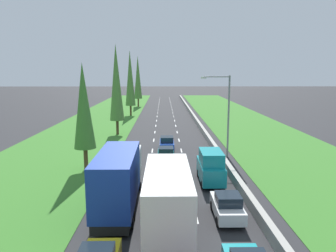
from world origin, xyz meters
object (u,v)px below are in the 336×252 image
at_px(blue_box_truck_left_lane, 119,178).
at_px(teal_hatchback_centre_lane, 166,155).
at_px(poplar_tree_third, 116,83).
at_px(white_hatchback_right_lane, 227,206).
at_px(blue_hatchback_centre_lane, 167,143).
at_px(teal_van_right_lane, 211,167).
at_px(poplar_tree_second, 84,106).
at_px(poplar_tree_fourth, 130,78).
at_px(street_light_mast, 225,110).
at_px(white_box_truck_centre_lane, 168,200).
at_px(green_hatchback_centre_lane, 167,172).
at_px(poplar_tree_fifth, 138,78).

distance_m(blue_box_truck_left_lane, teal_hatchback_centre_lane, 11.74).
bearing_deg(poplar_tree_third, white_hatchback_right_lane, -68.76).
distance_m(teal_hatchback_centre_lane, blue_hatchback_centre_lane, 5.57).
bearing_deg(teal_van_right_lane, poplar_tree_second, 162.28).
xyz_separation_m(poplar_tree_second, poplar_tree_fourth, (0.38, 39.26, 1.80)).
bearing_deg(teal_van_right_lane, white_hatchback_right_lane, -89.29).
relative_size(blue_hatchback_centre_lane, street_light_mast, 0.43).
relative_size(white_box_truck_centre_lane, blue_box_truck_left_lane, 1.00).
xyz_separation_m(blue_box_truck_left_lane, teal_hatchback_centre_lane, (3.29, 11.19, -1.35)).
bearing_deg(blue_box_truck_left_lane, poplar_tree_second, 116.54).
height_order(green_hatchback_centre_lane, poplar_tree_fourth, poplar_tree_fourth).
height_order(poplar_tree_fifth, street_light_mast, poplar_tree_fifth).
distance_m(white_box_truck_centre_lane, street_light_mast, 18.85).
distance_m(blue_box_truck_left_lane, poplar_tree_third, 27.58).
bearing_deg(white_box_truck_centre_lane, white_hatchback_right_lane, 28.74).
distance_m(green_hatchback_centre_lane, poplar_tree_fifth, 61.56).
bearing_deg(poplar_tree_fifth, white_box_truck_centre_lane, -84.23).
bearing_deg(poplar_tree_fifth, poplar_tree_third, -90.15).
relative_size(white_box_truck_centre_lane, teal_van_right_lane, 1.92).
relative_size(white_hatchback_right_lane, teal_van_right_lane, 0.80).
height_order(white_box_truck_centre_lane, white_hatchback_right_lane, white_box_truck_centre_lane).
height_order(poplar_tree_second, poplar_tree_third, poplar_tree_third).
distance_m(white_box_truck_centre_lane, teal_van_right_lane, 9.80).
xyz_separation_m(blue_hatchback_centre_lane, poplar_tree_second, (-7.87, -7.92, 5.34)).
bearing_deg(blue_box_truck_left_lane, street_light_mast, 54.12).
distance_m(teal_hatchback_centre_lane, white_hatchback_right_lane, 13.47).
distance_m(poplar_tree_fourth, poplar_tree_fifth, 18.02).
bearing_deg(white_box_truck_centre_lane, blue_hatchback_centre_lane, 89.52).
xyz_separation_m(poplar_tree_third, street_light_mast, (13.71, -13.15, -2.54)).
height_order(white_box_truck_centre_lane, poplar_tree_second, poplar_tree_second).
relative_size(poplar_tree_fifth, street_light_mast, 1.51).
xyz_separation_m(white_hatchback_right_lane, blue_hatchback_centre_lane, (-3.70, 18.47, 0.00)).
xyz_separation_m(teal_hatchback_centre_lane, poplar_tree_second, (-7.71, -2.35, 5.34)).
xyz_separation_m(teal_hatchback_centre_lane, poplar_tree_third, (-7.19, 15.53, 6.94)).
height_order(white_box_truck_centre_lane, green_hatchback_centre_lane, white_box_truck_centre_lane).
relative_size(teal_van_right_lane, poplar_tree_fourth, 0.35).
bearing_deg(street_light_mast, blue_hatchback_centre_lane, 153.41).
relative_size(white_box_truck_centre_lane, poplar_tree_fifth, 0.69).
xyz_separation_m(green_hatchback_centre_lane, poplar_tree_fifth, (-7.13, 60.74, 6.99)).
bearing_deg(poplar_tree_fifth, teal_van_right_lane, -79.89).
bearing_deg(poplar_tree_third, teal_hatchback_centre_lane, -65.16).
bearing_deg(blue_box_truck_left_lane, green_hatchback_centre_lane, 58.14).
xyz_separation_m(blue_hatchback_centre_lane, poplar_tree_third, (-7.35, 9.96, 6.94)).
height_order(green_hatchback_centre_lane, teal_van_right_lane, teal_van_right_lane).
bearing_deg(white_box_truck_centre_lane, teal_hatchback_centre_lane, 89.94).
bearing_deg(blue_hatchback_centre_lane, white_box_truck_centre_lane, -90.48).
height_order(poplar_tree_fourth, street_light_mast, poplar_tree_fourth).
relative_size(poplar_tree_fourth, poplar_tree_fifth, 1.02).
height_order(blue_hatchback_centre_lane, poplar_tree_second, poplar_tree_second).
height_order(green_hatchback_centre_lane, street_light_mast, street_light_mast).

